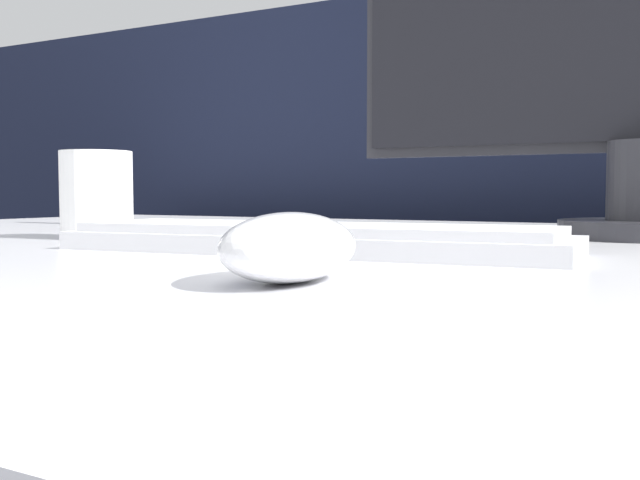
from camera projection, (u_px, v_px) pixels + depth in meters
name	position (u px, v px, depth m)	size (l,w,h in m)	color
partition_panel	(551.00, 308.00, 1.37)	(5.00, 0.03, 1.22)	black
computer_mouse_near	(290.00, 247.00, 0.43)	(0.09, 0.13, 0.04)	white
keyboard	(312.00, 239.00, 0.64)	(0.45, 0.17, 0.02)	silver
mug	(97.00, 195.00, 0.83)	(0.08, 0.08, 0.10)	white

